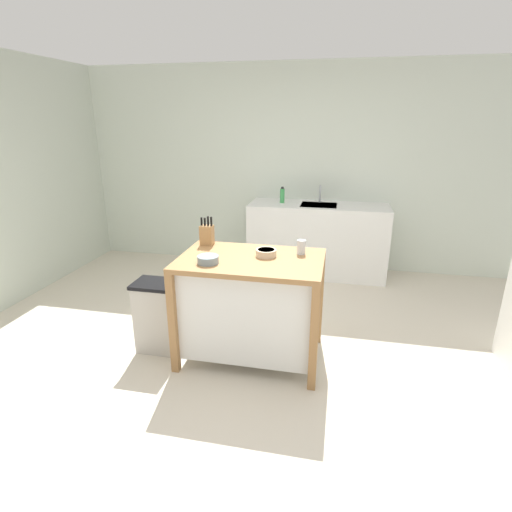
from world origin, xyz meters
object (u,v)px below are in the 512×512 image
knife_block (207,234)px  trash_bin (158,316)px  kitchen_island (251,303)px  drinking_cup (301,247)px  sink_faucet (320,194)px  bowl_stoneware_deep (208,259)px  bowl_ceramic_wide (266,253)px  bottle_hand_soap (282,195)px

knife_block → trash_bin: 0.82m
kitchen_island → trash_bin: size_ratio=1.82×
knife_block → drinking_cup: size_ratio=2.15×
kitchen_island → drinking_cup: (0.38, 0.19, 0.45)m
knife_block → sink_faucet: size_ratio=1.15×
kitchen_island → sink_faucet: (0.41, 2.20, 0.53)m
knife_block → bowl_stoneware_deep: size_ratio=1.54×
bowl_ceramic_wide → bottle_hand_soap: 2.01m
bowl_stoneware_deep → trash_bin: bowl_stoneware_deep is taller
bowl_ceramic_wide → bowl_stoneware_deep: bowl_stoneware_deep is taller
knife_block → trash_bin: (-0.36, -0.34, -0.66)m
bottle_hand_soap → bowl_stoneware_deep: bearing=-96.0°
bowl_stoneware_deep → trash_bin: 0.80m
bottle_hand_soap → sink_faucet: bearing=15.4°
kitchen_island → bottle_hand_soap: bottle_hand_soap is taller
bowl_ceramic_wide → bottle_hand_soap: (-0.17, 2.00, 0.10)m
trash_bin → sink_faucet: 2.67m
bowl_stoneware_deep → bottle_hand_soap: 2.27m
trash_bin → bottle_hand_soap: (0.76, 2.14, 0.69)m
bowl_stoneware_deep → sink_faucet: bearing=73.6°
kitchen_island → bowl_ceramic_wide: (0.11, 0.07, 0.42)m
knife_block → bowl_ceramic_wide: size_ratio=1.53×
kitchen_island → knife_block: bearing=148.7°
trash_bin → sink_faucet: (1.22, 2.27, 0.71)m
bowl_stoneware_deep → drinking_cup: bearing=28.7°
knife_block → bottle_hand_soap: knife_block is taller
bowl_ceramic_wide → bowl_stoneware_deep: bearing=-147.8°
kitchen_island → bottle_hand_soap: (-0.06, 2.08, 0.51)m
trash_bin → bottle_hand_soap: bearing=70.5°
knife_block → trash_bin: knife_block is taller
knife_block → bowl_stoneware_deep: bearing=-70.8°
knife_block → bottle_hand_soap: bearing=77.6°
trash_bin → bowl_ceramic_wide: bearing=8.3°
sink_faucet → drinking_cup: bearing=-90.9°
trash_bin → bowl_stoneware_deep: bearing=-13.0°
sink_faucet → knife_block: bearing=-114.1°
bowl_ceramic_wide → sink_faucet: bearing=82.0°
bowl_stoneware_deep → drinking_cup: 0.77m
kitchen_island → bowl_ceramic_wide: bowl_ceramic_wide is taller
bottle_hand_soap → drinking_cup: bearing=-77.1°
knife_block → drinking_cup: (0.83, -0.09, -0.03)m
sink_faucet → bottle_hand_soap: sink_faucet is taller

